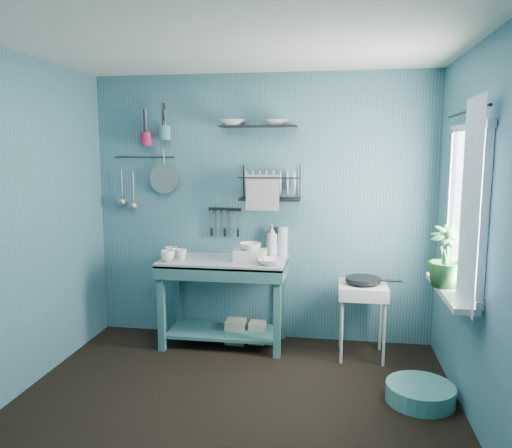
# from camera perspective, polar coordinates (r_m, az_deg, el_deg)

# --- Properties ---
(floor) EXTENTS (3.20, 3.20, 0.00)m
(floor) POSITION_cam_1_polar(r_m,az_deg,el_deg) (3.67, -3.02, -20.88)
(floor) COLOR black
(floor) RESTS_ON ground
(ceiling) EXTENTS (3.20, 3.20, 0.00)m
(ceiling) POSITION_cam_1_polar(r_m,az_deg,el_deg) (3.28, -3.38, 20.81)
(ceiling) COLOR silver
(ceiling) RESTS_ON ground
(wall_back) EXTENTS (3.20, 0.00, 3.20)m
(wall_back) POSITION_cam_1_polar(r_m,az_deg,el_deg) (4.71, 0.62, 1.74)
(wall_back) COLOR #396976
(wall_back) RESTS_ON ground
(wall_front) EXTENTS (3.20, 0.00, 3.20)m
(wall_front) POSITION_cam_1_polar(r_m,az_deg,el_deg) (1.85, -13.08, -8.88)
(wall_front) COLOR #396976
(wall_front) RESTS_ON ground
(wall_left) EXTENTS (0.00, 3.00, 3.00)m
(wall_left) POSITION_cam_1_polar(r_m,az_deg,el_deg) (3.91, -26.80, -0.51)
(wall_left) COLOR #396976
(wall_left) RESTS_ON ground
(wall_right) EXTENTS (0.00, 3.00, 3.00)m
(wall_right) POSITION_cam_1_polar(r_m,az_deg,el_deg) (3.31, 25.03, -1.84)
(wall_right) COLOR #396976
(wall_right) RESTS_ON ground
(work_counter) EXTENTS (1.22, 0.75, 0.81)m
(work_counter) POSITION_cam_1_polar(r_m,az_deg,el_deg) (4.68, -3.68, -8.89)
(work_counter) COLOR #2F6263
(work_counter) RESTS_ON floor
(mug_left) EXTENTS (0.12, 0.12, 0.10)m
(mug_left) POSITION_cam_1_polar(r_m,az_deg,el_deg) (4.55, -10.10, -3.61)
(mug_left) COLOR white
(mug_left) RESTS_ON work_counter
(mug_mid) EXTENTS (0.14, 0.14, 0.09)m
(mug_mid) POSITION_cam_1_polar(r_m,az_deg,el_deg) (4.61, -8.51, -3.44)
(mug_mid) COLOR white
(mug_mid) RESTS_ON work_counter
(mug_right) EXTENTS (0.17, 0.17, 0.10)m
(mug_right) POSITION_cam_1_polar(r_m,az_deg,el_deg) (4.70, -9.69, -3.21)
(mug_right) COLOR white
(mug_right) RESTS_ON work_counter
(wash_tub) EXTENTS (0.28, 0.22, 0.10)m
(wash_tub) POSITION_cam_1_polar(r_m,az_deg,el_deg) (4.50, -0.67, -3.58)
(wash_tub) COLOR beige
(wash_tub) RESTS_ON work_counter
(tub_bowl) EXTENTS (0.20, 0.19, 0.06)m
(tub_bowl) POSITION_cam_1_polar(r_m,az_deg,el_deg) (4.49, -0.68, -2.57)
(tub_bowl) COLOR white
(tub_bowl) RESTS_ON wash_tub
(soap_bottle) EXTENTS (0.11, 0.12, 0.30)m
(soap_bottle) POSITION_cam_1_polar(r_m,az_deg,el_deg) (4.67, 1.83, -1.90)
(soap_bottle) COLOR beige
(soap_bottle) RESTS_ON work_counter
(water_bottle) EXTENTS (0.09, 0.09, 0.28)m
(water_bottle) POSITION_cam_1_polar(r_m,az_deg,el_deg) (4.68, 3.07, -2.01)
(water_bottle) COLOR silver
(water_bottle) RESTS_ON work_counter
(counter_bowl) EXTENTS (0.22, 0.22, 0.05)m
(counter_bowl) POSITION_cam_1_polar(r_m,az_deg,el_deg) (4.35, 1.65, -4.31)
(counter_bowl) COLOR white
(counter_bowl) RESTS_ON work_counter
(hotplate_stand) EXTENTS (0.46, 0.46, 0.66)m
(hotplate_stand) POSITION_cam_1_polar(r_m,az_deg,el_deg) (4.52, 11.99, -10.73)
(hotplate_stand) COLOR silver
(hotplate_stand) RESTS_ON floor
(frying_pan) EXTENTS (0.30, 0.30, 0.03)m
(frying_pan) POSITION_cam_1_polar(r_m,az_deg,el_deg) (4.42, 12.14, -6.24)
(frying_pan) COLOR black
(frying_pan) RESTS_ON hotplate_stand
(knife_strip) EXTENTS (0.32, 0.05, 0.03)m
(knife_strip) POSITION_cam_1_polar(r_m,az_deg,el_deg) (4.75, -3.59, 1.69)
(knife_strip) COLOR black
(knife_strip) RESTS_ON wall_back
(dish_rack) EXTENTS (0.57, 0.30, 0.32)m
(dish_rack) POSITION_cam_1_polar(r_m,az_deg,el_deg) (4.55, 1.62, 4.74)
(dish_rack) COLOR black
(dish_rack) RESTS_ON wall_back
(upper_shelf) EXTENTS (0.71, 0.22, 0.01)m
(upper_shelf) POSITION_cam_1_polar(r_m,az_deg,el_deg) (4.59, 0.26, 11.09)
(upper_shelf) COLOR black
(upper_shelf) RESTS_ON wall_back
(shelf_bowl_left) EXTENTS (0.25, 0.25, 0.05)m
(shelf_bowl_left) POSITION_cam_1_polar(r_m,az_deg,el_deg) (4.63, -2.67, 11.66)
(shelf_bowl_left) COLOR white
(shelf_bowl_left) RESTS_ON upper_shelf
(shelf_bowl_right) EXTENTS (0.24, 0.24, 0.05)m
(shelf_bowl_right) POSITION_cam_1_polar(r_m,az_deg,el_deg) (4.57, 2.44, 11.44)
(shelf_bowl_right) COLOR white
(shelf_bowl_right) RESTS_ON upper_shelf
(utensil_cup_magenta) EXTENTS (0.11, 0.11, 0.13)m
(utensil_cup_magenta) POSITION_cam_1_polar(r_m,az_deg,el_deg) (4.88, -12.42, 9.48)
(utensil_cup_magenta) COLOR maroon
(utensil_cup_magenta) RESTS_ON wall_back
(utensil_cup_teal) EXTENTS (0.11, 0.11, 0.13)m
(utensil_cup_teal) POSITION_cam_1_polar(r_m,az_deg,el_deg) (4.82, -10.37, 10.22)
(utensil_cup_teal) COLOR teal
(utensil_cup_teal) RESTS_ON wall_back
(colander) EXTENTS (0.28, 0.03, 0.28)m
(colander) POSITION_cam_1_polar(r_m,az_deg,el_deg) (4.86, -10.47, 5.11)
(colander) COLOR #919398
(colander) RESTS_ON wall_back
(ladle_outer) EXTENTS (0.01, 0.01, 0.30)m
(ladle_outer) POSITION_cam_1_polar(r_m,az_deg,el_deg) (5.04, -15.09, 4.43)
(ladle_outer) COLOR #919398
(ladle_outer) RESTS_ON wall_back
(ladle_inner) EXTENTS (0.01, 0.01, 0.30)m
(ladle_inner) POSITION_cam_1_polar(r_m,az_deg,el_deg) (4.99, -13.85, 4.03)
(ladle_inner) COLOR #919398
(ladle_inner) RESTS_ON wall_back
(hook_rail) EXTENTS (0.60, 0.01, 0.01)m
(hook_rail) POSITION_cam_1_polar(r_m,az_deg,el_deg) (4.94, -12.61, 7.48)
(hook_rail) COLOR black
(hook_rail) RESTS_ON wall_back
(window_glass) EXTENTS (0.00, 1.10, 1.10)m
(window_glass) POSITION_cam_1_polar(r_m,az_deg,el_deg) (3.72, 23.05, 1.64)
(window_glass) COLOR white
(window_glass) RESTS_ON wall_right
(windowsill) EXTENTS (0.16, 0.95, 0.04)m
(windowsill) POSITION_cam_1_polar(r_m,az_deg,el_deg) (3.80, 21.29, -7.18)
(windowsill) COLOR silver
(windowsill) RESTS_ON wall_right
(curtain) EXTENTS (0.00, 1.35, 1.35)m
(curtain) POSITION_cam_1_polar(r_m,az_deg,el_deg) (3.41, 23.25, 1.93)
(curtain) COLOR white
(curtain) RESTS_ON wall_right
(curtain_rod) EXTENTS (0.02, 1.05, 0.02)m
(curtain_rod) POSITION_cam_1_polar(r_m,az_deg,el_deg) (3.69, 22.94, 11.72)
(curtain_rod) COLOR black
(curtain_rod) RESTS_ON wall_right
(potted_plant) EXTENTS (0.27, 0.27, 0.44)m
(potted_plant) POSITION_cam_1_polar(r_m,az_deg,el_deg) (3.79, 20.86, -3.49)
(potted_plant) COLOR #255D29
(potted_plant) RESTS_ON windowsill
(storage_tin_large) EXTENTS (0.18, 0.18, 0.22)m
(storage_tin_large) POSITION_cam_1_polar(r_m,az_deg,el_deg) (4.81, -2.32, -12.15)
(storage_tin_large) COLOR tan
(storage_tin_large) RESTS_ON floor
(storage_tin_small) EXTENTS (0.15, 0.15, 0.20)m
(storage_tin_small) POSITION_cam_1_polar(r_m,az_deg,el_deg) (4.80, 0.15, -12.27)
(storage_tin_small) COLOR tan
(storage_tin_small) RESTS_ON floor
(floor_basin) EXTENTS (0.49, 0.49, 0.13)m
(floor_basin) POSITION_cam_1_polar(r_m,az_deg,el_deg) (3.97, 18.25, -17.89)
(floor_basin) COLOR teal
(floor_basin) RESTS_ON floor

